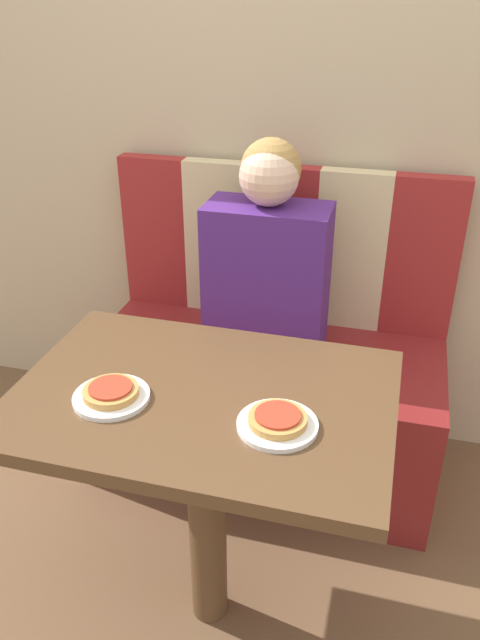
# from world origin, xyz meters

# --- Properties ---
(ground_plane) EXTENTS (12.00, 12.00, 0.00)m
(ground_plane) POSITION_xyz_m (0.00, 0.00, 0.00)
(ground_plane) COLOR brown
(wall_back) EXTENTS (7.00, 0.05, 2.60)m
(wall_back) POSITION_xyz_m (0.00, 1.00, 1.30)
(wall_back) COLOR #C6B28E
(wall_back) RESTS_ON ground_plane
(booth_seat) EXTENTS (1.19, 0.57, 0.49)m
(booth_seat) POSITION_xyz_m (0.00, 0.65, 0.25)
(booth_seat) COLOR maroon
(booth_seat) RESTS_ON ground_plane
(booth_backrest) EXTENTS (1.19, 0.06, 0.56)m
(booth_backrest) POSITION_xyz_m (0.00, 0.91, 0.77)
(booth_backrest) COLOR maroon
(booth_backrest) RESTS_ON booth_seat
(dining_table) EXTENTS (0.88, 0.61, 0.75)m
(dining_table) POSITION_xyz_m (0.00, 0.00, 0.63)
(dining_table) COLOR brown
(dining_table) RESTS_ON ground_plane
(person) EXTENTS (0.39, 0.21, 0.70)m
(person) POSITION_xyz_m (0.00, 0.66, 0.82)
(person) COLOR #4C237A
(person) RESTS_ON booth_seat
(plate_left) EXTENTS (0.17, 0.17, 0.01)m
(plate_left) POSITION_xyz_m (-0.19, -0.08, 0.76)
(plate_left) COLOR white
(plate_left) RESTS_ON dining_table
(plate_right) EXTENTS (0.17, 0.17, 0.01)m
(plate_right) POSITION_xyz_m (0.19, -0.08, 0.76)
(plate_right) COLOR white
(plate_right) RESTS_ON dining_table
(pizza_left) EXTENTS (0.13, 0.13, 0.02)m
(pizza_left) POSITION_xyz_m (-0.19, -0.08, 0.78)
(pizza_left) COLOR #C68E47
(pizza_left) RESTS_ON plate_left
(pizza_right) EXTENTS (0.13, 0.13, 0.02)m
(pizza_right) POSITION_xyz_m (0.19, -0.08, 0.78)
(pizza_right) COLOR #C68E47
(pizza_right) RESTS_ON plate_right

